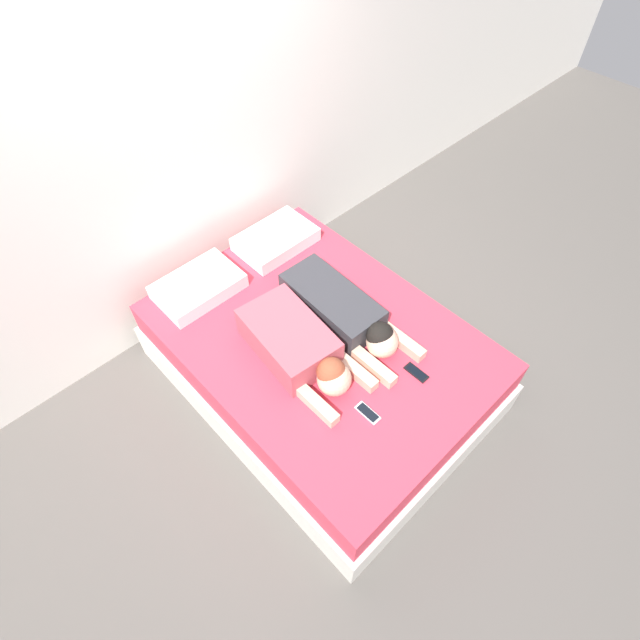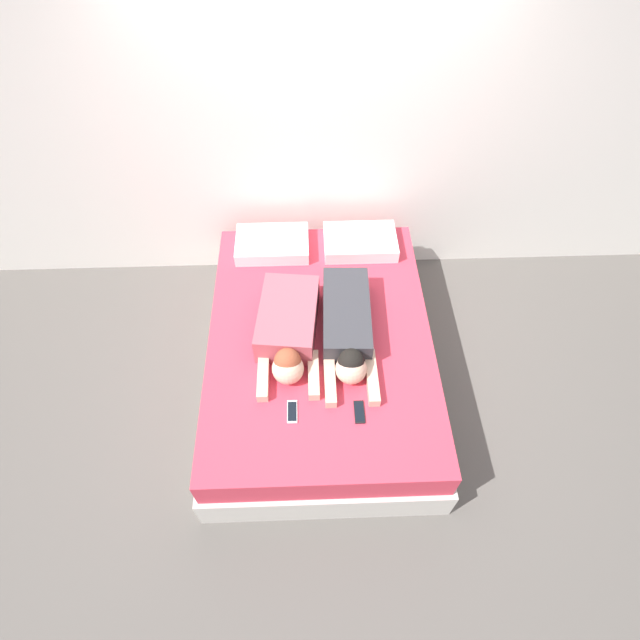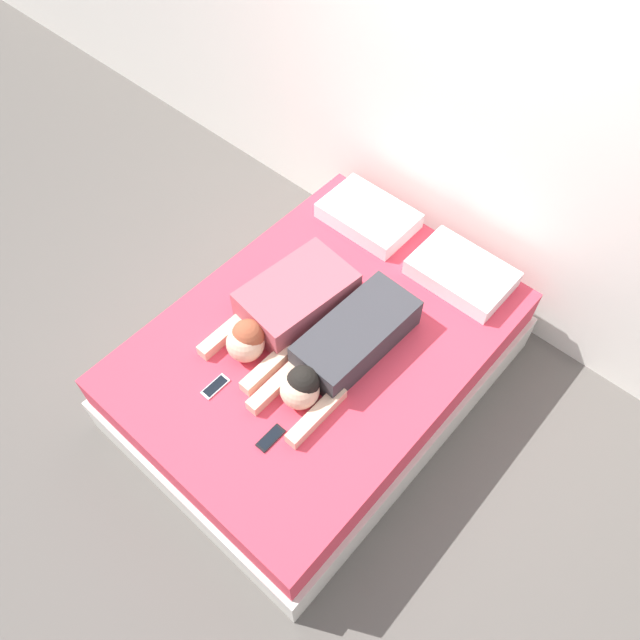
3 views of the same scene
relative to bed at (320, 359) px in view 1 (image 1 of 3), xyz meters
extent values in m
plane|color=#5B5651|center=(0.00, 0.00, -0.27)|extent=(12.00, 12.00, 0.00)
cube|color=white|center=(0.00, 1.24, 1.03)|extent=(12.00, 0.06, 2.60)
cube|color=beige|center=(0.00, 0.00, -0.12)|extent=(1.60, 2.19, 0.30)
cube|color=#DB384C|center=(0.00, 0.00, 0.15)|extent=(1.54, 2.13, 0.25)
cube|color=white|center=(-0.35, 0.84, 0.33)|extent=(0.57, 0.38, 0.11)
cube|color=white|center=(0.35, 0.84, 0.33)|extent=(0.57, 0.38, 0.11)
cube|color=#B24C59|center=(-0.22, 0.05, 0.39)|extent=(0.45, 0.65, 0.22)
sphere|color=beige|center=(-0.22, -0.35, 0.38)|extent=(0.20, 0.20, 0.20)
sphere|color=#99472D|center=(-0.22, -0.32, 0.42)|extent=(0.17, 0.17, 0.17)
cube|color=beige|center=(-0.38, -0.36, 0.31)|extent=(0.07, 0.34, 0.07)
cube|color=beige|center=(-0.05, -0.36, 0.31)|extent=(0.07, 0.34, 0.07)
cube|color=#333338|center=(0.18, 0.08, 0.37)|extent=(0.34, 0.72, 0.19)
sphere|color=beige|center=(0.18, -0.36, 0.38)|extent=(0.20, 0.20, 0.20)
sphere|color=black|center=(0.18, -0.33, 0.42)|extent=(0.17, 0.17, 0.17)
cube|color=beige|center=(0.05, -0.39, 0.31)|extent=(0.07, 0.39, 0.07)
cube|color=beige|center=(0.32, -0.39, 0.31)|extent=(0.07, 0.39, 0.07)
cube|color=silver|center=(-0.19, -0.60, 0.28)|extent=(0.06, 0.15, 0.01)
cube|color=black|center=(-0.19, -0.60, 0.29)|extent=(0.05, 0.13, 0.00)
cube|color=black|center=(0.22, -0.62, 0.28)|extent=(0.06, 0.15, 0.01)
cube|color=black|center=(0.22, -0.62, 0.29)|extent=(0.05, 0.13, 0.00)
camera|label=1|loc=(-1.34, -1.41, 2.83)|focal=28.00mm
camera|label=2|loc=(-0.07, -2.04, 3.07)|focal=28.00mm
camera|label=3|loc=(1.26, -1.42, 3.12)|focal=35.00mm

